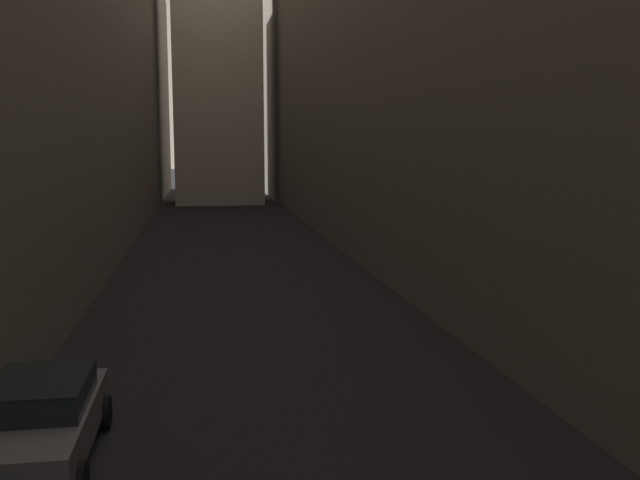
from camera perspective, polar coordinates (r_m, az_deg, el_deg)
ground_plane at (r=35.02m, az=-6.84°, el=-1.32°), size 264.00×264.00×0.00m
building_block_right at (r=39.43m, az=11.61°, el=14.87°), size 13.68×108.00×20.95m
parked_car_left_far at (r=13.28m, az=-21.80°, el=-13.52°), size 1.92×4.22×1.50m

